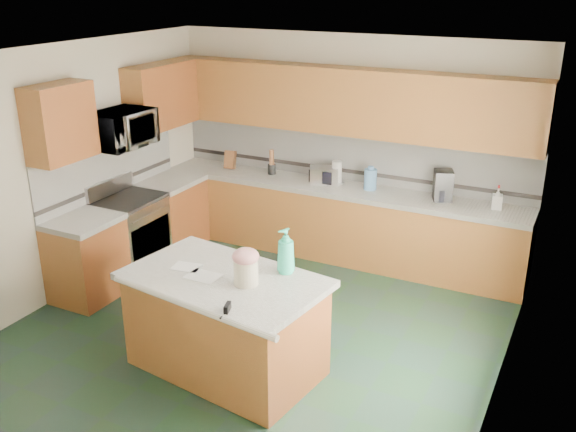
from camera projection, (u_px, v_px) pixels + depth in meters
The scene contains 52 objects.
floor at pixel (259, 328), 6.47m from camera, with size 4.60×4.60×0.00m, color black.
ceiling at pixel (254, 55), 5.51m from camera, with size 4.60×4.60×0.00m, color white.
wall_back at pixel (349, 146), 7.92m from camera, with size 4.60×0.04×2.70m, color beige.
wall_front at pixel (77, 313), 4.05m from camera, with size 4.60×0.04×2.70m, color beige.
wall_left at pixel (71, 170), 6.96m from camera, with size 0.04×4.60×2.70m, color beige.
wall_right at pixel (515, 247), 5.02m from camera, with size 0.04×4.60×2.70m, color beige.
back_base_cab at pixel (337, 223), 7.99m from camera, with size 4.60×0.60×0.86m, color #4B200D.
back_countertop at pixel (338, 188), 7.82m from camera, with size 4.60×0.64×0.06m, color white.
back_upper_cab at pixel (345, 101), 7.56m from camera, with size 4.60×0.33×0.78m, color #4B200D.
back_backsplash at pixel (347, 155), 7.94m from camera, with size 4.60×0.02×0.63m, color silver.
back_accent_band at pixel (347, 171), 8.00m from camera, with size 4.60×0.01×0.05m, color black.
left_base_cab_rear at pixel (172, 216), 8.23m from camera, with size 0.60×0.82×0.86m, color #4B200D.
left_counter_rear at pixel (169, 182), 8.07m from camera, with size 0.64×0.82×0.06m, color white.
left_base_cab_front at pixel (87, 261), 6.96m from camera, with size 0.60×0.72×0.86m, color #4B200D.
left_counter_front at pixel (82, 221), 6.79m from camera, with size 0.64×0.72×0.06m, color white.
left_backsplash at pixel (109, 168), 7.45m from camera, with size 0.02×2.30×0.63m, color silver.
left_accent_band at pixel (111, 184), 7.52m from camera, with size 0.01×2.30×0.05m, color black.
left_upper_cab_rear at pixel (161, 96), 7.86m from camera, with size 0.33×1.09×0.78m, color #4B200D.
left_upper_cab_front at pixel (60, 123), 6.47m from camera, with size 0.33×0.72×0.78m, color #4B200D.
range_body at pixel (131, 236), 7.57m from camera, with size 0.60×0.76×0.88m, color #B7B7BC.
range_oven_door at pixel (151, 244), 7.46m from camera, with size 0.02×0.68×0.55m, color black.
range_cooktop at pixel (128, 200), 7.41m from camera, with size 0.62×0.78×0.04m, color black.
range_handle at pixel (151, 214), 7.32m from camera, with size 0.02×0.02×0.66m, color #B7B7BC.
range_backguard at pixel (109, 187), 7.47m from camera, with size 0.06×0.76×0.18m, color #B7B7BC.
microwave at pixel (121, 129), 7.11m from camera, with size 0.73×0.50×0.41m, color #B7B7BC.
island_base at pixel (226, 327), 5.67m from camera, with size 1.62×0.92×0.86m, color #4B200D.
island_top at pixel (224, 280), 5.51m from camera, with size 1.72×1.02×0.06m, color white.
island_bullnose at pixel (190, 306), 5.08m from camera, with size 0.06×0.06×1.72m, color white.
treat_jar at pixel (246, 272), 5.34m from camera, with size 0.21×0.21×0.22m, color beige.
treat_jar_lid at pixel (246, 257), 5.29m from camera, with size 0.23×0.23×0.14m, color pink.
treat_jar_knob at pixel (245, 251), 5.27m from camera, with size 0.03×0.03×0.07m, color tan.
treat_jar_knob_end_l at pixel (242, 250), 5.28m from camera, with size 0.04×0.04×0.04m, color tan.
treat_jar_knob_end_r at pixel (249, 252), 5.25m from camera, with size 0.04×0.04×0.04m, color tan.
soap_bottle_island at pixel (286, 251), 5.50m from camera, with size 0.16×0.16×0.41m, color #26AD8B.
paper_sheet_a at pixel (203, 276), 5.51m from camera, with size 0.29×0.22×0.00m, color white.
paper_sheet_b at pixel (187, 267), 5.68m from camera, with size 0.25×0.19×0.00m, color white.
clamp_body at pixel (228, 310), 4.94m from camera, with size 0.03×0.11×0.10m, color black.
clamp_handle at pixel (223, 316), 4.89m from camera, with size 0.02×0.02×0.08m, color black.
knife_block at pixel (230, 160), 8.47m from camera, with size 0.13×0.11×0.24m, color #472814.
utensil_crock at pixel (272, 169), 8.26m from camera, with size 0.10×0.10×0.13m, color black.
utensil_bundle at pixel (272, 157), 8.20m from camera, with size 0.06×0.06×0.19m, color #472814.
toaster_oven at pixel (324, 175), 7.91m from camera, with size 0.34×0.23×0.20m, color #B7B7BC.
toaster_oven_door at pixel (320, 177), 7.82m from camera, with size 0.30×0.01×0.16m, color black.
paper_towel at pixel (337, 172), 7.87m from camera, with size 0.13×0.13×0.28m, color white.
paper_towel_base at pixel (336, 183), 7.92m from camera, with size 0.19×0.19×0.01m, color #B7B7BC.
water_jug at pixel (370, 179), 7.65m from camera, with size 0.15×0.15×0.25m, color #5F95CE.
water_jug_neck at pixel (371, 168), 7.60m from camera, with size 0.07×0.07×0.04m, color #5F95CE.
coffee_maker at pixel (443, 185), 7.29m from camera, with size 0.20×0.22×0.35m, color black.
coffee_carafe at pixel (441, 195), 7.28m from camera, with size 0.14×0.14×0.14m, color black.
soap_bottle_back at pixel (497, 198), 7.03m from camera, with size 0.11×0.11×0.24m, color white.
soap_back_cap at pixel (499, 187), 6.98m from camera, with size 0.02×0.02×0.03m, color red.
window_light_proxy at pixel (510, 238), 4.81m from camera, with size 0.02×1.40×1.10m, color white.
Camera 1 is at (2.79, -4.91, 3.37)m, focal length 40.00 mm.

